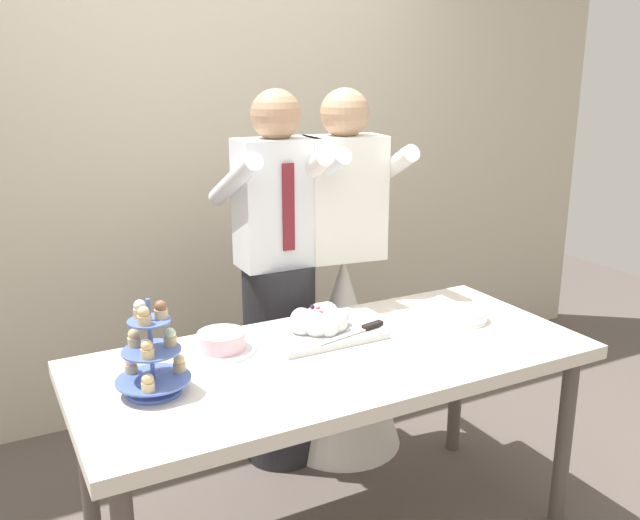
{
  "coord_description": "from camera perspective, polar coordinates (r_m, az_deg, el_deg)",
  "views": [
    {
      "loc": [
        -1.08,
        -1.92,
        1.74
      ],
      "look_at": [
        0.02,
        0.15,
        1.07
      ],
      "focal_mm": 38.13,
      "sensor_mm": 36.0,
      "label": 1
    }
  ],
  "objects": [
    {
      "name": "main_cake_tray",
      "position": [
        2.54,
        0.02,
        -5.38
      ],
      "size": [
        0.43,
        0.31,
        0.13
      ],
      "color": "silver",
      "rests_on": "dessert_table"
    },
    {
      "name": "round_cake",
      "position": [
        2.43,
        -8.26,
        -6.88
      ],
      "size": [
        0.24,
        0.24,
        0.07
      ],
      "color": "white",
      "rests_on": "dessert_table"
    },
    {
      "name": "person_groom",
      "position": [
        2.98,
        -3.45,
        -3.59
      ],
      "size": [
        0.46,
        0.49,
        1.66
      ],
      "color": "#232328",
      "rests_on": "ground_plane"
    },
    {
      "name": "person_bride",
      "position": [
        3.15,
        1.92,
        -5.71
      ],
      "size": [
        0.56,
        0.56,
        1.66
      ],
      "color": "white",
      "rests_on": "ground_plane"
    },
    {
      "name": "dessert_table",
      "position": [
        2.43,
        1.31,
        -9.44
      ],
      "size": [
        1.8,
        0.8,
        0.78
      ],
      "color": "silver",
      "rests_on": "ground_plane"
    },
    {
      "name": "cupcake_stand",
      "position": [
        2.14,
        -13.95,
        -7.92
      ],
      "size": [
        0.23,
        0.23,
        0.31
      ],
      "color": "#4C66B2",
      "rests_on": "dessert_table"
    },
    {
      "name": "rear_wall",
      "position": [
        3.5,
        -10.08,
        10.86
      ],
      "size": [
        5.2,
        0.1,
        2.9
      ],
      "primitive_type": "cube",
      "color": "beige",
      "rests_on": "ground_plane"
    },
    {
      "name": "plate_stack",
      "position": [
        2.74,
        11.82,
        -4.57
      ],
      "size": [
        0.2,
        0.2,
        0.04
      ],
      "color": "white",
      "rests_on": "dessert_table"
    }
  ]
}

